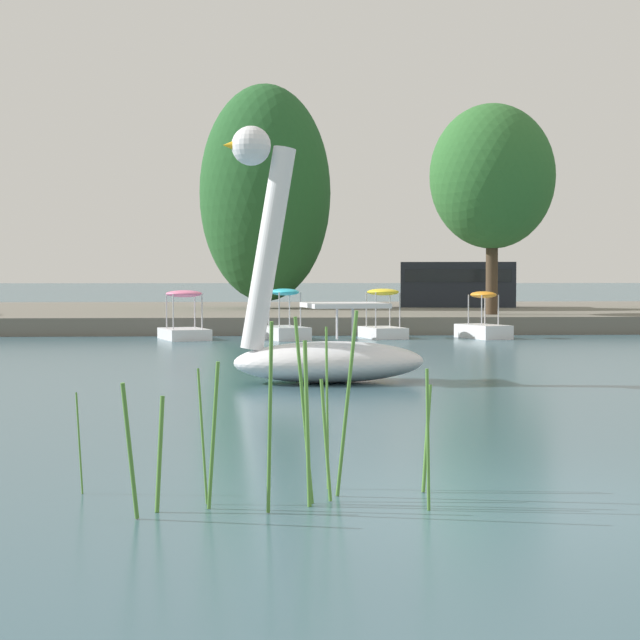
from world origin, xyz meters
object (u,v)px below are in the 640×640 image
object	(u,v)px
pedal_boat_orange	(483,325)
pedal_boat_cyan	(284,324)
pedal_boat_yellow	(383,322)
parked_van	(458,283)
tree_willow_overhanging	(265,193)
swan_boat	(318,333)
tree_broadleaf_behind_dock	(492,177)
pedal_boat_pink	(184,324)

from	to	relation	value
pedal_boat_orange	pedal_boat_cyan	distance (m)	5.82
pedal_boat_yellow	parked_van	distance (m)	13.62
pedal_boat_orange	parked_van	world-z (taller)	parked_van
tree_willow_overhanging	swan_boat	bearing A→B (deg)	-89.15
pedal_boat_yellow	parked_van	world-z (taller)	parked_van
pedal_boat_yellow	parked_van	bearing A→B (deg)	70.19
pedal_boat_cyan	tree_broadleaf_behind_dock	bearing A→B (deg)	32.86
pedal_boat_orange	tree_broadleaf_behind_dock	bearing A→B (deg)	74.67
tree_broadleaf_behind_dock	pedal_boat_yellow	bearing A→B (deg)	-135.75
pedal_boat_pink	tree_broadleaf_behind_dock	distance (m)	11.70
pedal_boat_yellow	pedal_boat_cyan	bearing A→B (deg)	-169.53
swan_boat	pedal_boat_yellow	size ratio (longest dim) A/B	2.25
tree_willow_overhanging	pedal_boat_yellow	bearing A→B (deg)	-74.36
pedal_boat_yellow	tree_willow_overhanging	size ratio (longest dim) A/B	0.22
pedal_boat_yellow	pedal_boat_pink	size ratio (longest dim) A/B	0.90
pedal_boat_yellow	pedal_boat_cyan	world-z (taller)	pedal_boat_cyan
pedal_boat_cyan	tree_willow_overhanging	size ratio (longest dim) A/B	0.24
pedal_boat_pink	parked_van	xyz separation A→B (m)	(10.37, 13.13, 1.10)
pedal_boat_orange	pedal_boat_yellow	size ratio (longest dim) A/B	1.05
pedal_boat_cyan	tree_willow_overhanging	distance (m)	12.83
swan_boat	parked_van	size ratio (longest dim) A/B	0.91
pedal_boat_orange	tree_willow_overhanging	size ratio (longest dim) A/B	0.24
swan_boat	tree_willow_overhanging	world-z (taller)	tree_willow_overhanging
swan_boat	tree_broadleaf_behind_dock	bearing A→B (deg)	68.96
swan_boat	pedal_boat_cyan	size ratio (longest dim) A/B	2.06
pedal_boat_orange	pedal_boat_cyan	world-z (taller)	pedal_boat_cyan
swan_boat	pedal_boat_pink	size ratio (longest dim) A/B	2.03
swan_boat	tree_broadleaf_behind_dock	xyz separation A→B (m)	(6.91, 17.95, 4.21)
tree_broadleaf_behind_dock	pedal_boat_orange	bearing A→B (deg)	-105.33
pedal_boat_yellow	pedal_boat_pink	bearing A→B (deg)	-176.53
pedal_boat_orange	pedal_boat_pink	world-z (taller)	pedal_boat_pink
pedal_boat_orange	pedal_boat_pink	bearing A→B (deg)	-179.64
pedal_boat_cyan	pedal_boat_pink	world-z (taller)	pedal_boat_cyan
pedal_boat_yellow	tree_willow_overhanging	xyz separation A→B (m)	(-3.20, 11.45, 4.54)
pedal_boat_cyan	pedal_boat_pink	distance (m)	2.87
pedal_boat_yellow	pedal_boat_pink	distance (m)	5.78
pedal_boat_cyan	pedal_boat_pink	bearing A→B (deg)	176.27
tree_willow_overhanging	pedal_boat_pink	bearing A→B (deg)	-102.25
tree_willow_overhanging	tree_broadleaf_behind_dock	size ratio (longest dim) A/B	1.26
pedal_boat_yellow	parked_van	size ratio (longest dim) A/B	0.40
pedal_boat_yellow	parked_van	xyz separation A→B (m)	(4.60, 12.78, 1.06)
swan_boat	pedal_boat_pink	world-z (taller)	swan_boat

